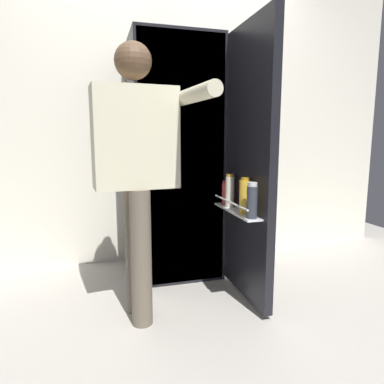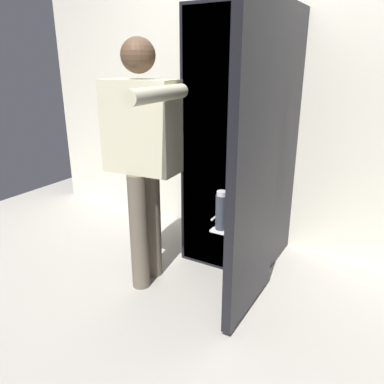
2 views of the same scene
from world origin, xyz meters
name	(u,v)px [view 1 (image 1 of 2)]	position (x,y,z in m)	size (l,w,h in m)	color
ground_plane	(193,299)	(0.00, 0.00, 0.00)	(5.45, 5.45, 0.00)	#B7B2A8
kitchen_wall	(163,120)	(0.00, 0.93, 1.23)	(4.40, 0.10, 2.45)	silver
refrigerator	(178,160)	(0.03, 0.51, 0.90)	(0.71, 1.27, 1.81)	black
person	(137,159)	(-0.36, -0.13, 0.96)	(0.59, 0.74, 1.59)	#665B4C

